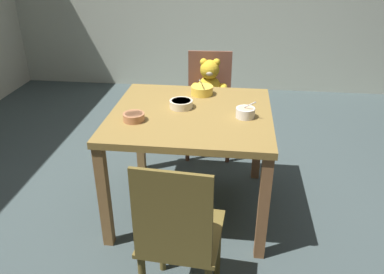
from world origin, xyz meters
TOP-DOWN VIEW (x-y plane):
  - ground_plane at (0.00, 0.00)m, footprint 5.20×5.20m
  - dining_table at (0.00, 0.00)m, footprint 1.02×0.97m
  - teddy_chair_near_front at (0.05, -0.85)m, footprint 0.40×0.43m
  - teddy_chair_far_center at (0.05, 0.85)m, footprint 0.42×0.39m
  - porridge_bowl_terracotta_near_left at (-0.33, -0.17)m, footprint 0.13×0.13m
  - porridge_bowl_cream_center at (-0.07, 0.06)m, footprint 0.15×0.15m
  - porridge_bowl_white_near_right at (0.34, -0.04)m, footprint 0.12×0.12m
  - porridge_bowl_yellow_far_center at (0.04, 0.32)m, footprint 0.16×0.17m

SIDE VIEW (x-z plane):
  - ground_plane at x=0.00m, z-range -0.04..0.00m
  - teddy_chair_near_front at x=0.05m, z-range 0.10..1.00m
  - teddy_chair_far_center at x=0.05m, z-range 0.13..1.00m
  - dining_table at x=0.00m, z-range 0.27..1.01m
  - porridge_bowl_terracotta_near_left at x=-0.33m, z-range 0.73..0.78m
  - porridge_bowl_cream_center at x=-0.07m, z-range 0.73..0.78m
  - porridge_bowl_white_near_right at x=0.34m, z-range 0.71..0.82m
  - porridge_bowl_yellow_far_center at x=0.04m, z-range 0.70..0.83m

